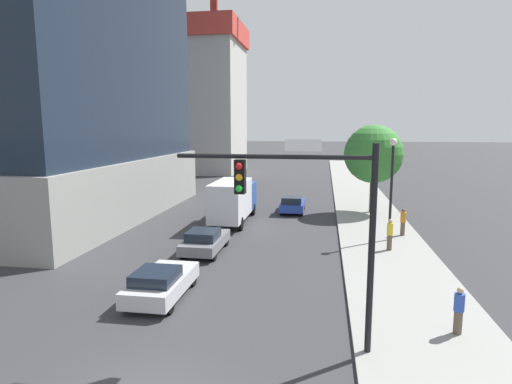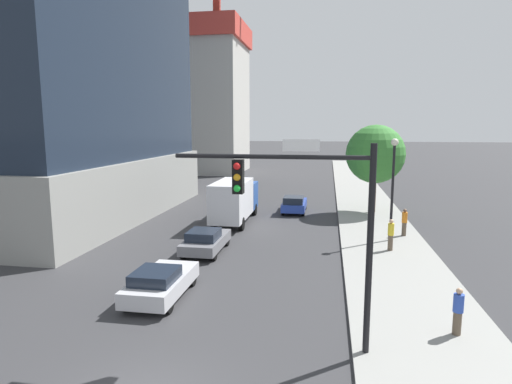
{
  "view_description": "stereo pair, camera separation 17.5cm",
  "coord_description": "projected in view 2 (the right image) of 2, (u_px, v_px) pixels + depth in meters",
  "views": [
    {
      "loc": [
        4.43,
        -9.3,
        7.09
      ],
      "look_at": [
        1.3,
        10.19,
        4.04
      ],
      "focal_mm": 29.86,
      "sensor_mm": 36.0,
      "label": 1
    },
    {
      "loc": [
        4.6,
        -9.27,
        7.09
      ],
      "look_at": [
        1.3,
        10.19,
        4.04
      ],
      "focal_mm": 29.86,
      "sensor_mm": 36.0,
      "label": 2
    }
  ],
  "objects": [
    {
      "name": "street_tree",
      "position": [
        375.0,
        154.0,
        34.14
      ],
      "size": [
        4.69,
        4.69,
        7.09
      ],
      "color": "brown",
      "rests_on": "sidewalk"
    },
    {
      "name": "pedestrian_orange_shirt",
      "position": [
        404.0,
        222.0,
        27.2
      ],
      "size": [
        0.34,
        0.34,
        1.75
      ],
      "color": "brown",
      "rests_on": "sidewalk"
    },
    {
      "name": "construction_building",
      "position": [
        198.0,
        91.0,
        66.18
      ],
      "size": [
        21.66,
        13.3,
        30.1
      ],
      "color": "#B2AFA8",
      "rests_on": "ground"
    },
    {
      "name": "sidewalk",
      "position": [
        378.0,
        230.0,
        29.02
      ],
      "size": [
        5.11,
        120.0,
        0.15
      ],
      "primitive_type": "cube",
      "color": "gray",
      "rests_on": "ground"
    },
    {
      "name": "pedestrian_yellow_shirt",
      "position": [
        391.0,
        234.0,
        23.95
      ],
      "size": [
        0.34,
        0.34,
        1.79
      ],
      "color": "brown",
      "rests_on": "sidewalk"
    },
    {
      "name": "car_gray",
      "position": [
        205.0,
        241.0,
        24.09
      ],
      "size": [
        1.95,
        4.26,
        1.36
      ],
      "color": "slate",
      "rests_on": "ground"
    },
    {
      "name": "pedestrian_blue_shirt",
      "position": [
        458.0,
        311.0,
        14.22
      ],
      "size": [
        0.34,
        0.34,
        1.64
      ],
      "color": "brown",
      "rests_on": "sidewalk"
    },
    {
      "name": "car_blue",
      "position": [
        294.0,
        204.0,
        35.24
      ],
      "size": [
        1.87,
        4.12,
        1.47
      ],
      "color": "#233D9E",
      "rests_on": "ground"
    },
    {
      "name": "traffic_light_pole",
      "position": [
        309.0,
        207.0,
        12.84
      ],
      "size": [
        6.1,
        0.48,
        6.57
      ],
      "color": "black",
      "rests_on": "sidewalk"
    },
    {
      "name": "box_truck",
      "position": [
        235.0,
        199.0,
        31.42
      ],
      "size": [
        2.24,
        7.6,
        3.21
      ],
      "color": "#1E4799",
      "rests_on": "ground"
    },
    {
      "name": "car_silver",
      "position": [
        160.0,
        282.0,
        17.65
      ],
      "size": [
        1.94,
        4.27,
        1.37
      ],
      "color": "#B7B7BC",
      "rests_on": "ground"
    },
    {
      "name": "street_lamp",
      "position": [
        393.0,
        175.0,
        25.62
      ],
      "size": [
        0.44,
        0.44,
        6.24
      ],
      "color": "black",
      "rests_on": "sidewalk"
    }
  ]
}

